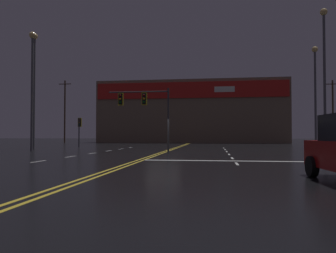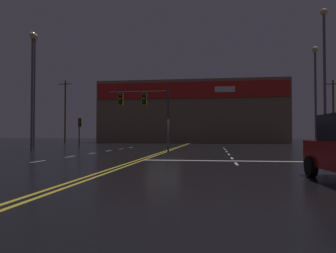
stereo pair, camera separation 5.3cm
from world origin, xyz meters
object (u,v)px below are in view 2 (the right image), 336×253
traffic_signal_median (143,104)px  traffic_signal_corner_northwest (80,126)px  streetlight_far_right (34,76)px  streetlight_far_median (315,83)px  streetlight_far_left (324,62)px  streetlight_near_left (32,75)px

traffic_signal_median → traffic_signal_corner_northwest: 13.37m
streetlight_far_right → streetlight_far_median: size_ratio=1.12×
streetlight_far_left → streetlight_far_median: (0.89, 5.39, -0.88)m
traffic_signal_median → traffic_signal_corner_northwest: traffic_signal_median is taller
streetlight_far_right → streetlight_far_left: bearing=-3.4°
traffic_signal_median → traffic_signal_corner_northwest: (-9.18, 9.61, -1.38)m
traffic_signal_corner_northwest → streetlight_near_left: size_ratio=0.32×
traffic_signal_corner_northwest → streetlight_far_left: bearing=-17.0°
traffic_signal_corner_northwest → streetlight_far_left: size_ratio=0.28×
traffic_signal_median → streetlight_near_left: streetlight_near_left is taller
streetlight_far_left → streetlight_near_left: bearing=-174.9°
traffic_signal_corner_northwest → streetlight_far_right: bearing=-110.6°
traffic_signal_median → traffic_signal_corner_northwest: size_ratio=1.53×
streetlight_far_median → streetlight_far_right: bearing=-171.6°
traffic_signal_corner_northwest → streetlight_far_left: (23.29, -7.10, 4.73)m
streetlight_far_left → streetlight_far_median: 5.53m
traffic_signal_median → streetlight_far_left: bearing=10.1°
streetlight_far_left → streetlight_far_right: streetlight_far_left is taller
streetlight_far_right → streetlight_far_median: streetlight_far_right is taller
traffic_signal_median → streetlight_far_right: 12.38m
traffic_signal_corner_northwest → streetlight_far_median: 24.55m
streetlight_far_right → traffic_signal_median: bearing=-19.5°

